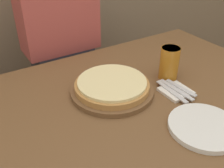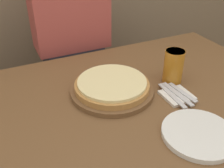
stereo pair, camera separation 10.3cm
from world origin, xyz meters
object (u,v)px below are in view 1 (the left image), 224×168
beer_glass (169,62)px  pizza_on_board (112,87)px  dinner_knife (176,90)px  spoon (181,88)px  diner_person (63,61)px  fork (172,91)px  dinner_plate (204,127)px

beer_glass → pizza_on_board: bearing=173.6°
pizza_on_board → dinner_knife: pizza_on_board is taller
beer_glass → spoon: bearing=-103.9°
dinner_knife → spoon: (0.02, 0.00, 0.00)m
beer_glass → diner_person: diner_person is taller
spoon → diner_person: (-0.23, 0.69, -0.11)m
dinner_knife → diner_person: size_ratio=0.13×
beer_glass → fork: beer_glass is taller
dinner_plate → fork: bearing=77.2°
spoon → beer_glass: bearing=76.1°
fork → spoon: 0.05m
fork → dinner_knife: same height
dinner_plate → fork: (0.05, 0.21, 0.01)m
beer_glass → dinner_plate: (-0.12, -0.31, -0.07)m
dinner_knife → spoon: size_ratio=1.17×
spoon → dinner_knife: bearing=180.0°
dinner_knife → beer_glass: bearing=64.3°
dinner_knife → spoon: same height
spoon → diner_person: diner_person is taller
fork → dinner_knife: bearing=0.0°
dinner_plate → spoon: dinner_plate is taller
dinner_plate → diner_person: 0.91m
beer_glass → spoon: (-0.03, -0.11, -0.06)m
diner_person → spoon: bearing=-71.2°
fork → spoon: same height
pizza_on_board → dinner_knife: 0.26m
dinner_plate → dinner_knife: 0.22m
beer_glass → fork: bearing=-125.6°
dinner_plate → spoon: size_ratio=1.57×
beer_glass → fork: (-0.08, -0.11, -0.06)m
fork → pizza_on_board: bearing=144.5°
beer_glass → diner_person: 0.66m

